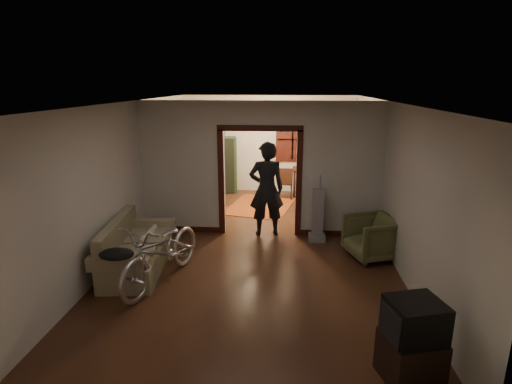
# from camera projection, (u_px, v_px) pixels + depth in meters

# --- Properties ---
(floor) EXTENTS (5.00, 8.50, 0.01)m
(floor) POSITION_uv_depth(u_px,v_px,m) (257.00, 246.00, 7.93)
(floor) COLOR black
(floor) RESTS_ON ground
(ceiling) EXTENTS (5.00, 8.50, 0.01)m
(ceiling) POSITION_uv_depth(u_px,v_px,m) (257.00, 102.00, 7.19)
(ceiling) COLOR white
(ceiling) RESTS_ON floor
(wall_back) EXTENTS (5.00, 0.02, 2.80)m
(wall_back) POSITION_uv_depth(u_px,v_px,m) (268.00, 144.00, 11.65)
(wall_back) COLOR beige
(wall_back) RESTS_ON floor
(wall_left) EXTENTS (0.02, 8.50, 2.80)m
(wall_left) POSITION_uv_depth(u_px,v_px,m) (129.00, 175.00, 7.76)
(wall_left) COLOR beige
(wall_left) RESTS_ON floor
(wall_right) EXTENTS (0.02, 8.50, 2.80)m
(wall_right) POSITION_uv_depth(u_px,v_px,m) (392.00, 180.00, 7.37)
(wall_right) COLOR beige
(wall_right) RESTS_ON floor
(partition_wall) EXTENTS (5.00, 0.14, 2.80)m
(partition_wall) POSITION_uv_depth(u_px,v_px,m) (260.00, 169.00, 8.28)
(partition_wall) COLOR beige
(partition_wall) RESTS_ON floor
(door_casing) EXTENTS (1.74, 0.20, 2.32)m
(door_casing) POSITION_uv_depth(u_px,v_px,m) (260.00, 183.00, 8.36)
(door_casing) COLOR black
(door_casing) RESTS_ON floor
(far_window) EXTENTS (0.98, 0.06, 1.28)m
(far_window) POSITION_uv_depth(u_px,v_px,m) (293.00, 140.00, 11.52)
(far_window) COLOR black
(far_window) RESTS_ON wall_back
(chandelier) EXTENTS (0.24, 0.24, 0.24)m
(chandelier) POSITION_uv_depth(u_px,v_px,m) (265.00, 116.00, 9.72)
(chandelier) COLOR #FFE0A5
(chandelier) RESTS_ON ceiling
(light_switch) EXTENTS (0.08, 0.01, 0.12)m
(light_switch) POSITION_uv_depth(u_px,v_px,m) (311.00, 178.00, 8.17)
(light_switch) COLOR silver
(light_switch) RESTS_ON partition_wall
(sofa) EXTENTS (1.05, 1.97, 0.87)m
(sofa) POSITION_uv_depth(u_px,v_px,m) (137.00, 245.00, 6.87)
(sofa) COLOR #797250
(sofa) RESTS_ON floor
(rolled_paper) EXTENTS (0.09, 0.75, 0.09)m
(rolled_paper) POSITION_uv_depth(u_px,v_px,m) (148.00, 234.00, 7.13)
(rolled_paper) COLOR beige
(rolled_paper) RESTS_ON sofa
(jacket) EXTENTS (0.52, 0.39, 0.15)m
(jacket) POSITION_uv_depth(u_px,v_px,m) (116.00, 254.00, 5.93)
(jacket) COLOR black
(jacket) RESTS_ON sofa
(bicycle) EXTENTS (1.27, 2.18, 1.08)m
(bicycle) POSITION_uv_depth(u_px,v_px,m) (162.00, 251.00, 6.38)
(bicycle) COLOR silver
(bicycle) RESTS_ON floor
(armchair) EXTENTS (1.09, 1.08, 0.79)m
(armchair) POSITION_uv_depth(u_px,v_px,m) (372.00, 237.00, 7.34)
(armchair) COLOR brown
(armchair) RESTS_ON floor
(tv_stand) EXTENTS (0.70, 0.66, 0.53)m
(tv_stand) POSITION_uv_depth(u_px,v_px,m) (410.00, 358.00, 4.32)
(tv_stand) COLOR black
(tv_stand) RESTS_ON floor
(crt_tv) EXTENTS (0.66, 0.62, 0.47)m
(crt_tv) POSITION_uv_depth(u_px,v_px,m) (415.00, 322.00, 4.20)
(crt_tv) COLOR black
(crt_tv) RESTS_ON tv_stand
(vacuum) EXTENTS (0.34, 0.27, 1.10)m
(vacuum) POSITION_uv_depth(u_px,v_px,m) (318.00, 215.00, 8.08)
(vacuum) COLOR gray
(vacuum) RESTS_ON floor
(person) EXTENTS (0.81, 0.61, 2.00)m
(person) POSITION_uv_depth(u_px,v_px,m) (267.00, 189.00, 8.30)
(person) COLOR black
(person) RESTS_ON floor
(oriental_rug) EXTENTS (1.92, 2.29, 0.02)m
(oriental_rug) POSITION_uv_depth(u_px,v_px,m) (261.00, 206.00, 10.52)
(oriental_rug) COLOR maroon
(oriental_rug) RESTS_ON floor
(locker) EXTENTS (0.91, 0.65, 1.63)m
(locker) POSITION_uv_depth(u_px,v_px,m) (222.00, 165.00, 11.67)
(locker) COLOR #213721
(locker) RESTS_ON floor
(globe) EXTENTS (0.25, 0.25, 0.25)m
(globe) POSITION_uv_depth(u_px,v_px,m) (221.00, 126.00, 11.37)
(globe) COLOR #1E5972
(globe) RESTS_ON locker
(desk) EXTENTS (1.16, 0.87, 0.76)m
(desk) POSITION_uv_depth(u_px,v_px,m) (310.00, 182.00, 11.49)
(desk) COLOR black
(desk) RESTS_ON floor
(desk_chair) EXTENTS (0.45, 0.45, 0.89)m
(desk_chair) POSITION_uv_depth(u_px,v_px,m) (285.00, 183.00, 11.11)
(desk_chair) COLOR black
(desk_chair) RESTS_ON floor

